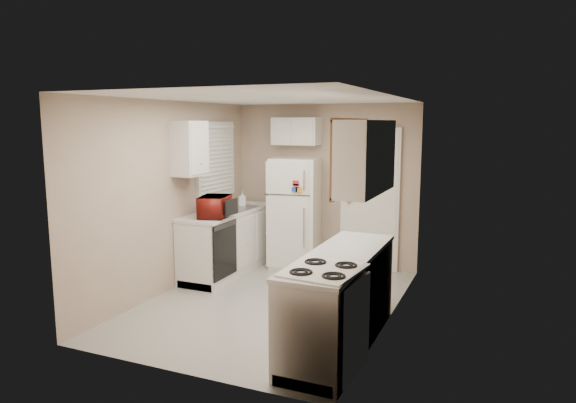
% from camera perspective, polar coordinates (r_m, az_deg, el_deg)
% --- Properties ---
extents(floor, '(3.80, 3.80, 0.00)m').
position_cam_1_polar(floor, '(6.26, -1.84, -11.12)').
color(floor, '#B1ADA2').
rests_on(floor, ground).
extents(ceiling, '(3.80, 3.80, 0.00)m').
position_cam_1_polar(ceiling, '(5.89, -1.96, 11.41)').
color(ceiling, white).
rests_on(ceiling, floor).
extents(wall_left, '(3.80, 3.80, 0.00)m').
position_cam_1_polar(wall_left, '(6.67, -12.86, 0.55)').
color(wall_left, tan).
rests_on(wall_left, floor).
extents(wall_right, '(3.80, 3.80, 0.00)m').
position_cam_1_polar(wall_right, '(5.52, 11.39, -1.08)').
color(wall_right, tan).
rests_on(wall_right, floor).
extents(wall_back, '(2.80, 2.80, 0.00)m').
position_cam_1_polar(wall_back, '(7.70, 4.11, 1.82)').
color(wall_back, tan).
rests_on(wall_back, floor).
extents(wall_front, '(2.80, 2.80, 0.00)m').
position_cam_1_polar(wall_front, '(4.34, -12.61, -3.78)').
color(wall_front, tan).
rests_on(wall_front, floor).
extents(left_counter, '(0.60, 1.80, 0.90)m').
position_cam_1_polar(left_counter, '(7.38, -6.66, -4.43)').
color(left_counter, silver).
rests_on(left_counter, floor).
extents(dishwasher, '(0.03, 0.58, 0.72)m').
position_cam_1_polar(dishwasher, '(6.73, -7.06, -5.39)').
color(dishwasher, black).
rests_on(dishwasher, floor).
extents(sink, '(0.54, 0.74, 0.16)m').
position_cam_1_polar(sink, '(7.43, -6.14, -1.11)').
color(sink, gray).
rests_on(sink, left_counter).
extents(microwave, '(0.56, 0.41, 0.34)m').
position_cam_1_polar(microwave, '(6.77, -8.14, -0.48)').
color(microwave, maroon).
rests_on(microwave, left_counter).
extents(soap_bottle, '(0.13, 0.13, 0.22)m').
position_cam_1_polar(soap_bottle, '(7.65, -5.09, 0.26)').
color(soap_bottle, silver).
rests_on(soap_bottle, left_counter).
extents(window_blinds, '(0.10, 0.98, 1.08)m').
position_cam_1_polar(window_blinds, '(7.47, -7.98, 4.63)').
color(window_blinds, silver).
rests_on(window_blinds, wall_left).
extents(upper_cabinet_left, '(0.30, 0.45, 0.70)m').
position_cam_1_polar(upper_cabinet_left, '(6.70, -10.88, 5.81)').
color(upper_cabinet_left, silver).
rests_on(upper_cabinet_left, wall_left).
extents(refrigerator, '(0.75, 0.73, 1.62)m').
position_cam_1_polar(refrigerator, '(7.61, 0.88, -1.21)').
color(refrigerator, white).
rests_on(refrigerator, floor).
extents(cabinet_over_fridge, '(0.70, 0.30, 0.40)m').
position_cam_1_polar(cabinet_over_fridge, '(7.65, 0.94, 7.81)').
color(cabinet_over_fridge, silver).
rests_on(cabinet_over_fridge, wall_back).
extents(interior_door, '(0.86, 0.06, 2.08)m').
position_cam_1_polar(interior_door, '(7.49, 9.06, 0.15)').
color(interior_door, white).
rests_on(interior_door, floor).
extents(right_counter, '(0.60, 2.00, 0.90)m').
position_cam_1_polar(right_counter, '(5.03, 5.80, -10.77)').
color(right_counter, silver).
rests_on(right_counter, floor).
extents(stove, '(0.63, 0.75, 0.85)m').
position_cam_1_polar(stove, '(4.49, 3.96, -13.51)').
color(stove, white).
rests_on(stove, floor).
extents(upper_cabinet_right, '(0.30, 1.20, 0.70)m').
position_cam_1_polar(upper_cabinet_right, '(5.00, 8.72, 4.91)').
color(upper_cabinet_right, silver).
rests_on(upper_cabinet_right, wall_right).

